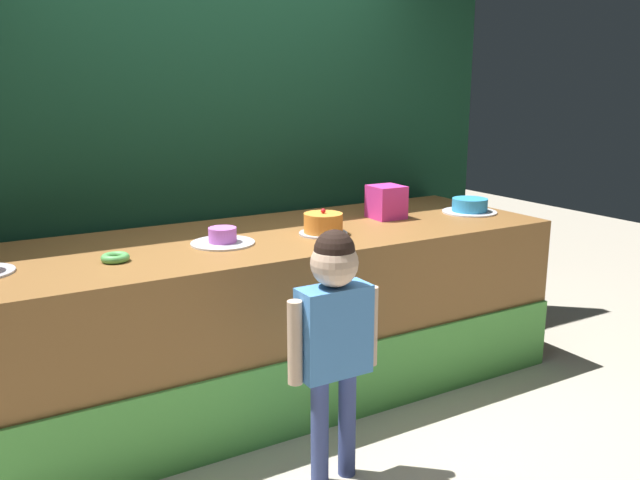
{
  "coord_description": "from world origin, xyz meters",
  "views": [
    {
      "loc": [
        -1.49,
        -2.57,
        1.68
      ],
      "look_at": [
        0.22,
        0.32,
        0.89
      ],
      "focal_mm": 36.84,
      "sensor_mm": 36.0,
      "label": 1
    }
  ],
  "objects_px": {
    "cake_center_left": "(223,238)",
    "cake_center_right": "(323,224)",
    "cake_far_right": "(470,206)",
    "donut": "(115,258)",
    "pink_box": "(386,202)",
    "child_figure": "(334,323)"
  },
  "relations": [
    {
      "from": "pink_box",
      "to": "cake_center_right",
      "type": "height_order",
      "value": "pink_box"
    },
    {
      "from": "donut",
      "to": "pink_box",
      "type": "bearing_deg",
      "value": 6.31
    },
    {
      "from": "child_figure",
      "to": "donut",
      "type": "relative_size",
      "value": 8.71
    },
    {
      "from": "pink_box",
      "to": "cake_far_right",
      "type": "height_order",
      "value": "pink_box"
    },
    {
      "from": "pink_box",
      "to": "cake_center_left",
      "type": "xyz_separation_m",
      "value": [
        -1.1,
        -0.12,
        -0.07
      ]
    },
    {
      "from": "pink_box",
      "to": "cake_far_right",
      "type": "distance_m",
      "value": 0.57
    },
    {
      "from": "cake_far_right",
      "to": "cake_center_right",
      "type": "bearing_deg",
      "value": -177.27
    },
    {
      "from": "child_figure",
      "to": "donut",
      "type": "height_order",
      "value": "child_figure"
    },
    {
      "from": "cake_center_right",
      "to": "cake_far_right",
      "type": "bearing_deg",
      "value": 2.73
    },
    {
      "from": "pink_box",
      "to": "cake_center_right",
      "type": "relative_size",
      "value": 0.75
    },
    {
      "from": "donut",
      "to": "cake_far_right",
      "type": "distance_m",
      "value": 2.2
    },
    {
      "from": "child_figure",
      "to": "cake_center_left",
      "type": "relative_size",
      "value": 3.46
    },
    {
      "from": "child_figure",
      "to": "cake_center_right",
      "type": "distance_m",
      "value": 0.91
    },
    {
      "from": "child_figure",
      "to": "cake_far_right",
      "type": "relative_size",
      "value": 3.3
    },
    {
      "from": "cake_center_left",
      "to": "cake_center_right",
      "type": "relative_size",
      "value": 1.23
    },
    {
      "from": "cake_center_left",
      "to": "cake_center_right",
      "type": "height_order",
      "value": "cake_center_right"
    },
    {
      "from": "cake_center_left",
      "to": "cake_far_right",
      "type": "xyz_separation_m",
      "value": [
        1.65,
        -0.02,
        0.01
      ]
    },
    {
      "from": "cake_center_left",
      "to": "cake_far_right",
      "type": "relative_size",
      "value": 0.95
    },
    {
      "from": "cake_center_left",
      "to": "cake_center_right",
      "type": "xyz_separation_m",
      "value": [
        0.55,
        -0.07,
        0.03
      ]
    },
    {
      "from": "cake_far_right",
      "to": "donut",
      "type": "bearing_deg",
      "value": -178.66
    },
    {
      "from": "cake_center_right",
      "to": "cake_far_right",
      "type": "distance_m",
      "value": 1.1
    },
    {
      "from": "child_figure",
      "to": "cake_center_right",
      "type": "relative_size",
      "value": 4.27
    }
  ]
}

